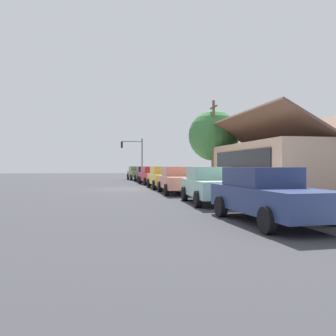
{
  "coord_description": "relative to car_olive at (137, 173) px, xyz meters",
  "views": [
    {
      "loc": [
        25.62,
        -1.89,
        1.62
      ],
      "look_at": [
        0.05,
        3.03,
        1.49
      ],
      "focal_mm": 38.52,
      "sensor_mm": 36.0,
      "label": 1
    }
  ],
  "objects": [
    {
      "name": "car_cherry",
      "position": [
        11.07,
        0.19,
        -0.0
      ],
      "size": [
        4.53,
        2.21,
        1.59
      ],
      "rotation": [
        0.0,
        0.0,
        0.05
      ],
      "color": "red",
      "rests_on": "ground"
    },
    {
      "name": "car_olive",
      "position": [
        0.0,
        0.0,
        0.0
      ],
      "size": [
        4.77,
        2.23,
        1.59
      ],
      "rotation": [
        0.0,
        0.0,
        0.05
      ],
      "color": "olive",
      "rests_on": "ground"
    },
    {
      "name": "car_charcoal",
      "position": [
        5.62,
        0.28,
        -0.0
      ],
      "size": [
        4.54,
        2.1,
        1.59
      ],
      "rotation": [
        0.0,
        0.0,
        0.01
      ],
      "color": "#2D3035",
      "rests_on": "ground"
    },
    {
      "name": "car_mustard",
      "position": [
        16.92,
        0.15,
        -0.0
      ],
      "size": [
        4.65,
        2.06,
        1.59
      ],
      "rotation": [
        0.0,
        0.0,
        -0.01
      ],
      "color": "gold",
      "rests_on": "ground"
    },
    {
      "name": "car_seafoam",
      "position": [
        27.78,
        0.23,
        -0.0
      ],
      "size": [
        4.64,
        2.12,
        1.59
      ],
      "rotation": [
        0.0,
        0.0,
        -0.05
      ],
      "color": "#9ED1BC",
      "rests_on": "ground"
    },
    {
      "name": "storefront_building",
      "position": [
        18.16,
        9.37,
        0.99
      ],
      "size": [
        12.83,
        7.94,
        5.47
      ],
      "color": "tan",
      "rests_on": "ground"
    },
    {
      "name": "car_coral",
      "position": [
        22.0,
        0.09,
        -0.0
      ],
      "size": [
        4.92,
        2.16,
        1.59
      ],
      "rotation": [
        0.0,
        0.0,
        -0.04
      ],
      "color": "#EA8C75",
      "rests_on": "ground"
    },
    {
      "name": "car_navy",
      "position": [
        33.22,
        0.23,
        -0.0
      ],
      "size": [
        4.91,
        2.06,
        1.59
      ],
      "rotation": [
        0.0,
        0.0,
        0.04
      ],
      "color": "navy",
      "rests_on": "ground"
    },
    {
      "name": "sidewalk_curb",
      "position": [
        17.21,
        2.99,
        -0.74
      ],
      "size": [
        60.0,
        4.2,
        0.16
      ],
      "primitive_type": "cube",
      "color": "beige",
      "rests_on": "ground"
    },
    {
      "name": "ground_plane",
      "position": [
        17.21,
        -2.61,
        -0.82
      ],
      "size": [
        120.0,
        120.0,
        0.0
      ],
      "primitive_type": "plane",
      "color": "#38383D"
    },
    {
      "name": "utility_pole_wooden",
      "position": [
        11.99,
        5.59,
        3.11
      ],
      "size": [
        1.8,
        0.24,
        7.5
      ],
      "color": "brown",
      "rests_on": "ground"
    },
    {
      "name": "traffic_light_main",
      "position": [
        -3.39,
        -0.07,
        2.67
      ],
      "size": [
        0.37,
        2.79,
        5.2
      ],
      "color": "#383833",
      "rests_on": "ground"
    },
    {
      "name": "shade_tree",
      "position": [
        10.33,
        6.15,
        3.67
      ],
      "size": [
        4.76,
        4.76,
        6.88
      ],
      "color": "brown",
      "rests_on": "ground"
    },
    {
      "name": "fire_hydrant_red",
      "position": [
        10.78,
        1.59,
        -0.32
      ],
      "size": [
        0.22,
        0.22,
        0.71
      ],
      "color": "red",
      "rests_on": "sidewalk_curb"
    }
  ]
}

